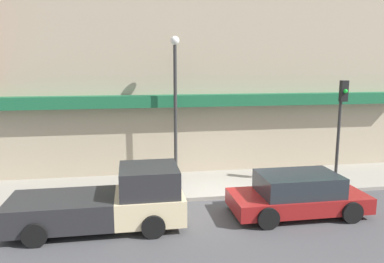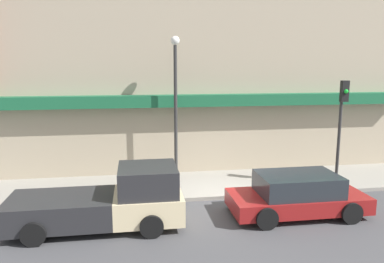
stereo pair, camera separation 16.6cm
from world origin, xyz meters
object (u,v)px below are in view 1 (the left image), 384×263
object	(u,v)px
street_lamp	(175,93)
traffic_light	(341,115)
parked_car	(298,194)
fire_hydrant	(146,187)
pickup_truck	(110,202)

from	to	relation	value
street_lamp	traffic_light	size ratio (longest dim) A/B	1.41
parked_car	fire_hydrant	world-z (taller)	parked_car
pickup_truck	parked_car	size ratio (longest dim) A/B	1.17
parked_car	traffic_light	size ratio (longest dim) A/B	1.07
parked_car	traffic_light	xyz separation A→B (m)	(2.66, 2.15, 2.30)
parked_car	street_lamp	bearing A→B (deg)	130.17
parked_car	pickup_truck	bearing A→B (deg)	178.30
pickup_truck	fire_hydrant	xyz separation A→B (m)	(1.17, 2.28, -0.36)
pickup_truck	traffic_light	distance (m)	9.24
pickup_truck	street_lamp	xyz separation A→B (m)	(2.50, 3.97, 2.98)
traffic_light	parked_car	bearing A→B (deg)	-141.08
pickup_truck	parked_car	distance (m)	6.06
fire_hydrant	traffic_light	distance (m)	7.96
parked_car	fire_hydrant	size ratio (longest dim) A/B	7.28
pickup_truck	street_lamp	size ratio (longest dim) A/B	0.88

